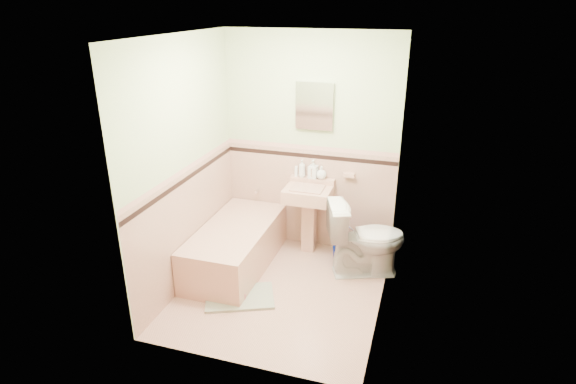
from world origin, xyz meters
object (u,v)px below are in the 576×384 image
(sink, at_px, (308,221))
(soap_bottle_left, at_px, (302,168))
(bathtub, at_px, (236,248))
(medicine_cabinet, at_px, (315,106))
(toilet, at_px, (366,238))
(soap_bottle_mid, at_px, (313,169))
(shoe, at_px, (238,295))
(bucket, at_px, (344,248))
(soap_bottle_right, at_px, (321,173))

(sink, xyz_separation_m, soap_bottle_left, (-0.12, 0.18, 0.57))
(bathtub, bearing_deg, medicine_cabinet, 47.42)
(bathtub, relative_size, toilet, 1.80)
(soap_bottle_mid, height_order, shoe, soap_bottle_mid)
(medicine_cabinet, height_order, shoe, medicine_cabinet)
(toilet, bearing_deg, bucket, 29.89)
(soap_bottle_mid, relative_size, toilet, 0.26)
(soap_bottle_mid, distance_m, bucket, 0.97)
(soap_bottle_right, distance_m, shoe, 1.68)
(soap_bottle_left, bearing_deg, soap_bottle_mid, 0.00)
(bathtub, bearing_deg, soap_bottle_right, 42.15)
(sink, height_order, soap_bottle_mid, soap_bottle_mid)
(soap_bottle_mid, bearing_deg, medicine_cabinet, 102.45)
(sink, relative_size, soap_bottle_right, 5.41)
(soap_bottle_mid, bearing_deg, soap_bottle_left, 180.00)
(soap_bottle_right, height_order, bucket, soap_bottle_right)
(shoe, bearing_deg, toilet, 17.48)
(soap_bottle_left, relative_size, soap_bottle_right, 1.36)
(sink, bearing_deg, soap_bottle_mid, 87.89)
(medicine_cabinet, bearing_deg, sink, -90.00)
(sink, xyz_separation_m, shoe, (-0.41, -1.14, -0.35))
(sink, bearing_deg, shoe, -109.71)
(soap_bottle_mid, height_order, bucket, soap_bottle_mid)
(soap_bottle_left, distance_m, bucket, 1.03)
(medicine_cabinet, xyz_separation_m, shoe, (-0.41, -1.35, -1.64))
(bathtub, bearing_deg, soap_bottle_left, 51.96)
(sink, bearing_deg, bucket, -2.75)
(soap_bottle_left, distance_m, toilet, 1.09)
(bathtub, relative_size, soap_bottle_mid, 6.90)
(soap_bottle_left, height_order, soap_bottle_right, soap_bottle_left)
(soap_bottle_right, bearing_deg, soap_bottle_left, 180.00)
(soap_bottle_right, relative_size, bucket, 0.54)
(soap_bottle_left, xyz_separation_m, toilet, (0.83, -0.42, -0.56))
(bucket, bearing_deg, medicine_cabinet, 152.14)
(bathtub, relative_size, soap_bottle_left, 7.29)
(bathtub, xyz_separation_m, soap_bottle_mid, (0.69, 0.71, 0.76))
(sink, relative_size, shoe, 5.40)
(medicine_cabinet, xyz_separation_m, soap_bottle_mid, (0.01, -0.03, -0.72))
(soap_bottle_right, distance_m, bucket, 0.90)
(soap_bottle_mid, relative_size, bucket, 0.77)
(sink, bearing_deg, soap_bottle_left, 124.67)
(medicine_cabinet, bearing_deg, shoe, -106.84)
(bathtub, relative_size, soap_bottle_right, 9.91)
(sink, distance_m, shoe, 1.26)
(medicine_cabinet, bearing_deg, soap_bottle_mid, -77.55)
(toilet, height_order, bucket, toilet)
(medicine_cabinet, distance_m, soap_bottle_mid, 0.72)
(toilet, height_order, shoe, toilet)
(bathtub, bearing_deg, sink, 37.93)
(soap_bottle_mid, bearing_deg, soap_bottle_right, 0.00)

